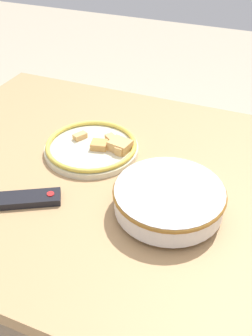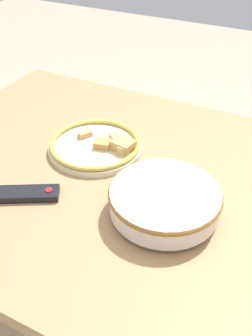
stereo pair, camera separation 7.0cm
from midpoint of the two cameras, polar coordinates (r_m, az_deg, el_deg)
The scene contains 5 objects.
ground_plane at distance 1.70m, azimuth 3.80°, elevation -22.91°, with size 8.00×8.00×0.00m, color #B7A88E.
dining_table at distance 1.15m, azimuth 5.18°, elevation -5.21°, with size 1.56×1.01×0.77m.
noodle_bowl at distance 0.99m, azimuth 7.65°, elevation -4.75°, with size 0.28×0.28×0.07m.
food_plate at distance 1.23m, azimuth -2.65°, elevation 3.23°, with size 0.29×0.29×0.05m.
tv_remote at distance 1.08m, azimuth -12.31°, elevation -3.72°, with size 0.17×0.13×0.02m.
Camera 2 is at (-0.33, 0.79, 1.47)m, focal length 42.00 mm.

